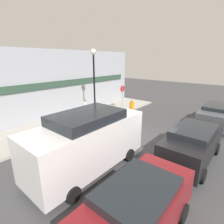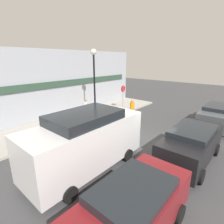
{
  "view_description": "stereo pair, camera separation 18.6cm",
  "coord_description": "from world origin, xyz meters",
  "px_view_note": "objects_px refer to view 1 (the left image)",
  "views": [
    {
      "loc": [
        -8.44,
        -4.28,
        4.74
      ],
      "look_at": [
        1.03,
        3.61,
        1.0
      ],
      "focal_mm": 28.0,
      "sensor_mm": 36.0,
      "label": 1
    },
    {
      "loc": [
        -8.32,
        -4.43,
        4.74
      ],
      "look_at": [
        1.03,
        3.61,
        1.0
      ],
      "focal_mm": 28.0,
      "sensor_mm": 36.0,
      "label": 2
    }
  ],
  "objects_px": {
    "parked_car_2": "(217,114)",
    "work_van": "(88,139)",
    "person_pedestrian": "(85,108)",
    "parked_car_0": "(137,208)",
    "streetlamp_post": "(94,76)",
    "stop_sign": "(122,94)",
    "person_worker": "(132,109)",
    "parked_car_1": "(193,142)"
  },
  "relations": [
    {
      "from": "person_worker",
      "to": "person_pedestrian",
      "type": "xyz_separation_m",
      "value": [
        -2.7,
        2.64,
        0.14
      ]
    },
    {
      "from": "person_pedestrian",
      "to": "streetlamp_post",
      "type": "bearing_deg",
      "value": 107.14
    },
    {
      "from": "person_pedestrian",
      "to": "parked_car_1",
      "type": "bearing_deg",
      "value": 77.32
    },
    {
      "from": "person_worker",
      "to": "parked_car_2",
      "type": "relative_size",
      "value": 0.35
    },
    {
      "from": "parked_car_2",
      "to": "work_van",
      "type": "xyz_separation_m",
      "value": [
        -9.47,
        3.3,
        0.5
      ]
    },
    {
      "from": "person_pedestrian",
      "to": "work_van",
      "type": "distance_m",
      "value": 6.7
    },
    {
      "from": "streetlamp_post",
      "to": "person_pedestrian",
      "type": "xyz_separation_m",
      "value": [
        -0.34,
        0.73,
        -2.57
      ]
    },
    {
      "from": "stop_sign",
      "to": "parked_car_1",
      "type": "bearing_deg",
      "value": 58.68
    },
    {
      "from": "person_pedestrian",
      "to": "person_worker",
      "type": "bearing_deg",
      "value": 127.83
    },
    {
      "from": "parked_car_2",
      "to": "person_pedestrian",
      "type": "bearing_deg",
      "value": 121.42
    },
    {
      "from": "streetlamp_post",
      "to": "parked_car_0",
      "type": "bearing_deg",
      "value": -128.23
    },
    {
      "from": "person_pedestrian",
      "to": "work_van",
      "type": "xyz_separation_m",
      "value": [
        -4.37,
        -5.06,
        0.44
      ]
    },
    {
      "from": "parked_car_1",
      "to": "work_van",
      "type": "relative_size",
      "value": 0.83
    },
    {
      "from": "streetlamp_post",
      "to": "person_pedestrian",
      "type": "distance_m",
      "value": 2.69
    },
    {
      "from": "person_pedestrian",
      "to": "work_van",
      "type": "height_order",
      "value": "work_van"
    },
    {
      "from": "streetlamp_post",
      "to": "work_van",
      "type": "relative_size",
      "value": 0.98
    },
    {
      "from": "stop_sign",
      "to": "work_van",
      "type": "distance_m",
      "value": 9.28
    },
    {
      "from": "stop_sign",
      "to": "parked_car_0",
      "type": "height_order",
      "value": "stop_sign"
    },
    {
      "from": "parked_car_0",
      "to": "streetlamp_post",
      "type": "bearing_deg",
      "value": 51.77
    },
    {
      "from": "streetlamp_post",
      "to": "person_pedestrian",
      "type": "relative_size",
      "value": 3.35
    },
    {
      "from": "streetlamp_post",
      "to": "parked_car_1",
      "type": "distance_m",
      "value": 8.13
    },
    {
      "from": "stop_sign",
      "to": "parked_car_0",
      "type": "distance_m",
      "value": 12.2
    },
    {
      "from": "streetlamp_post",
      "to": "work_van",
      "type": "distance_m",
      "value": 6.74
    },
    {
      "from": "streetlamp_post",
      "to": "stop_sign",
      "type": "relative_size",
      "value": 2.31
    },
    {
      "from": "stop_sign",
      "to": "parked_car_0",
      "type": "relative_size",
      "value": 0.57
    },
    {
      "from": "person_pedestrian",
      "to": "parked_car_0",
      "type": "distance_m",
      "value": 10.1
    },
    {
      "from": "person_pedestrian",
      "to": "parked_car_2",
      "type": "xyz_separation_m",
      "value": [
        5.11,
        -8.36,
        -0.06
      ]
    },
    {
      "from": "stop_sign",
      "to": "parked_car_1",
      "type": "distance_m",
      "value": 8.88
    },
    {
      "from": "person_worker",
      "to": "person_pedestrian",
      "type": "height_order",
      "value": "person_pedestrian"
    },
    {
      "from": "streetlamp_post",
      "to": "parked_car_1",
      "type": "bearing_deg",
      "value": -97.86
    },
    {
      "from": "person_worker",
      "to": "parked_car_2",
      "type": "bearing_deg",
      "value": 107.63
    },
    {
      "from": "parked_car_2",
      "to": "work_van",
      "type": "height_order",
      "value": "work_van"
    },
    {
      "from": "person_worker",
      "to": "parked_car_1",
      "type": "distance_m",
      "value": 6.66
    },
    {
      "from": "parked_car_0",
      "to": "work_van",
      "type": "distance_m",
      "value": 3.58
    },
    {
      "from": "stop_sign",
      "to": "person_pedestrian",
      "type": "distance_m",
      "value": 4.01
    },
    {
      "from": "person_pedestrian",
      "to": "parked_car_2",
      "type": "distance_m",
      "value": 9.8
    },
    {
      "from": "parked_car_0",
      "to": "parked_car_2",
      "type": "xyz_separation_m",
      "value": [
        10.77,
        -0.0,
        0.01
      ]
    },
    {
      "from": "person_pedestrian",
      "to": "work_van",
      "type": "bearing_deg",
      "value": 41.41
    },
    {
      "from": "streetlamp_post",
      "to": "parked_car_0",
      "type": "xyz_separation_m",
      "value": [
        -6.01,
        -7.63,
        -2.64
      ]
    },
    {
      "from": "streetlamp_post",
      "to": "parked_car_0",
      "type": "distance_m",
      "value": 10.06
    },
    {
      "from": "work_van",
      "to": "stop_sign",
      "type": "bearing_deg",
      "value": 27.43
    },
    {
      "from": "person_worker",
      "to": "parked_car_0",
      "type": "height_order",
      "value": "parked_car_0"
    }
  ]
}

